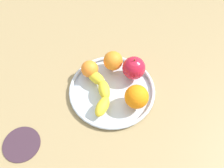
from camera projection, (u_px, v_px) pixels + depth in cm
name	position (u px, v px, depth cm)	size (l,w,h in cm)	color
ground_plane	(112.00, 94.00, 88.52)	(141.06, 141.06, 4.00)	#977F54
fruit_bowl	(112.00, 90.00, 86.09)	(29.93, 29.93, 1.80)	silver
banana	(100.00, 90.00, 82.76)	(19.40, 10.78, 3.80)	yellow
apple	(134.00, 68.00, 85.27)	(8.06, 8.06, 8.86)	#B8172F
orange_back_right	(113.00, 61.00, 87.73)	(6.96, 6.96, 6.96)	orange
orange_front_left	(137.00, 97.00, 79.03)	(7.87, 7.87, 7.87)	orange
orange_front_right	(90.00, 69.00, 86.29)	(6.08, 6.08, 6.08)	orange
ambient_coaster	(21.00, 144.00, 76.01)	(11.60, 11.60, 0.60)	#3A2531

